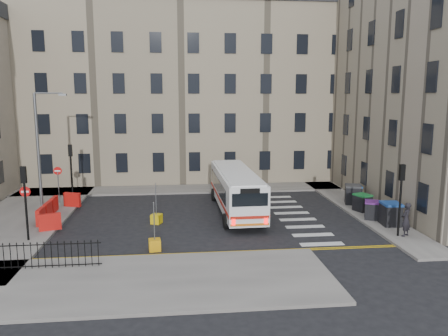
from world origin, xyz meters
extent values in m
plane|color=black|center=(0.00, 0.00, 0.00)|extent=(120.00, 120.00, 0.00)
cube|color=slate|center=(-6.00, 8.60, 0.07)|extent=(36.00, 3.20, 0.15)
cube|color=slate|center=(9.00, 4.00, 0.07)|extent=(2.40, 26.00, 0.15)
cube|color=slate|center=(-14.00, 1.00, 0.07)|extent=(6.00, 22.00, 0.15)
cube|color=slate|center=(-7.00, -10.00, 0.07)|extent=(20.00, 6.00, 0.15)
cube|color=gray|center=(-7.00, 15.50, 8.00)|extent=(38.00, 10.50, 16.00)
cube|color=black|center=(-7.00, 15.50, 16.60)|extent=(38.30, 10.80, 1.20)
cylinder|color=black|center=(8.60, -5.50, 1.75)|extent=(0.12, 0.12, 3.20)
cube|color=black|center=(8.60, -5.50, 3.80)|extent=(0.28, 0.22, 0.90)
cylinder|color=black|center=(-12.00, 6.50, 1.75)|extent=(0.12, 0.12, 3.20)
cube|color=black|center=(-12.00, 6.50, 3.80)|extent=(0.28, 0.22, 0.90)
cylinder|color=black|center=(-12.00, -4.00, 1.75)|extent=(0.12, 0.12, 3.20)
cube|color=black|center=(-12.00, -4.00, 3.80)|extent=(0.28, 0.22, 0.90)
cylinder|color=#595B5E|center=(-13.00, 2.00, 4.15)|extent=(0.20, 0.20, 8.00)
cube|color=#595B5E|center=(-13.00, 2.00, 8.22)|extent=(0.50, 0.22, 0.14)
cylinder|color=#595B5E|center=(-12.50, 4.50, 1.35)|extent=(0.08, 0.08, 2.40)
cube|color=red|center=(-12.50, 4.50, 2.85)|extent=(0.60, 0.04, 0.60)
cylinder|color=#595B5E|center=(-12.50, -2.50, 1.35)|extent=(0.08, 0.08, 2.40)
cube|color=red|center=(-12.50, -2.50, 2.85)|extent=(0.60, 0.04, 0.60)
cube|color=red|center=(-12.20, -1.00, 0.65)|extent=(0.25, 1.25, 1.00)
cube|color=red|center=(-12.20, 0.50, 0.65)|extent=(0.25, 1.25, 1.00)
cube|color=red|center=(-12.20, 2.00, 0.65)|extent=(0.25, 1.25, 1.00)
cube|color=red|center=(-11.30, 3.30, 0.65)|extent=(1.26, 0.66, 1.00)
cube|color=red|center=(-11.30, -2.30, 0.65)|extent=(1.26, 0.66, 1.00)
cube|color=black|center=(-11.25, -8.20, 1.27)|extent=(7.80, 0.04, 0.04)
cube|color=black|center=(-11.25, -8.20, 0.25)|extent=(7.80, 0.04, 0.04)
cube|color=white|center=(0.21, 1.05, 1.66)|extent=(2.57, 10.48, 2.37)
cube|color=black|center=(-0.99, 1.50, 1.85)|extent=(0.22, 8.35, 0.95)
cube|color=black|center=(1.40, 1.55, 1.85)|extent=(0.22, 8.35, 0.95)
cube|color=black|center=(0.11, 6.28, 1.90)|extent=(2.09, 0.10, 1.04)
cube|color=black|center=(0.31, -4.17, 2.13)|extent=(2.09, 0.10, 0.76)
cube|color=#AC1A0E|center=(-0.99, 1.03, 1.09)|extent=(0.24, 10.24, 0.17)
cube|color=#AC1A0E|center=(1.41, 1.08, 1.09)|extent=(0.24, 10.24, 0.17)
cube|color=#FF0C0C|center=(-0.64, -4.20, 0.85)|extent=(0.21, 0.05, 0.38)
cube|color=#FF0C0C|center=(1.26, -4.16, 0.85)|extent=(0.21, 0.05, 0.38)
cylinder|color=black|center=(-1.04, 4.54, 0.47)|extent=(0.28, 0.95, 0.95)
cylinder|color=black|center=(1.33, 4.58, 0.47)|extent=(0.28, 0.95, 0.95)
cylinder|color=black|center=(-0.90, -2.67, 0.47)|extent=(0.28, 0.95, 0.95)
cylinder|color=black|center=(1.47, -2.62, 0.47)|extent=(0.28, 0.95, 0.95)
cube|color=black|center=(9.18, -3.44, 0.78)|extent=(1.15, 1.30, 1.26)
cube|color=navy|center=(9.18, -3.44, 1.47)|extent=(1.21, 1.36, 0.13)
cube|color=black|center=(8.63, -2.02, 0.67)|extent=(1.19, 1.26, 1.05)
cube|color=#571D6F|center=(8.63, -2.02, 1.25)|extent=(1.25, 1.32, 0.11)
cube|color=black|center=(8.83, -0.10, 0.68)|extent=(1.17, 1.25, 1.06)
cube|color=#186E30|center=(8.83, -0.10, 1.27)|extent=(1.23, 1.31, 0.11)
cube|color=black|center=(8.98, 1.96, 0.78)|extent=(1.36, 1.46, 1.26)
cube|color=#323334|center=(8.98, 1.96, 1.47)|extent=(1.42, 1.53, 0.13)
cube|color=black|center=(9.30, 2.38, 0.72)|extent=(1.16, 1.27, 1.14)
cube|color=navy|center=(9.30, 2.38, 1.34)|extent=(1.22, 1.33, 0.12)
imported|color=black|center=(8.98, -5.59, 1.11)|extent=(0.84, 0.79, 1.93)
cube|color=gold|center=(-5.14, -1.09, 0.30)|extent=(0.78, 0.78, 0.60)
cube|color=orange|center=(-5.02, -6.00, 0.30)|extent=(0.67, 0.67, 0.60)
camera|label=1|loc=(-3.76, -28.06, 8.02)|focal=35.00mm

